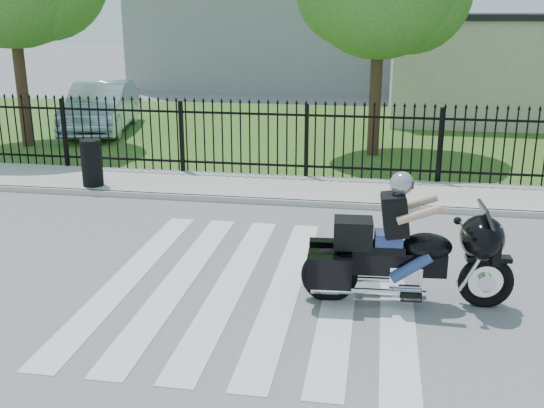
# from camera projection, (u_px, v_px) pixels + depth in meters

# --- Properties ---
(ground) EXTENTS (120.00, 120.00, 0.00)m
(ground) POSITION_uv_depth(u_px,v_px,m) (258.00, 285.00, 9.33)
(ground) COLOR slate
(ground) RESTS_ON ground
(crosswalk) EXTENTS (5.00, 5.50, 0.01)m
(crosswalk) POSITION_uv_depth(u_px,v_px,m) (258.00, 285.00, 9.33)
(crosswalk) COLOR silver
(crosswalk) RESTS_ON ground
(sidewalk) EXTENTS (40.00, 2.00, 0.12)m
(sidewalk) POSITION_uv_depth(u_px,v_px,m) (301.00, 190.00, 14.03)
(sidewalk) COLOR #ADAAA3
(sidewalk) RESTS_ON ground
(curb) EXTENTS (40.00, 0.12, 0.12)m
(curb) POSITION_uv_depth(u_px,v_px,m) (295.00, 203.00, 13.08)
(curb) COLOR #ADAAA3
(curb) RESTS_ON ground
(grass_strip) EXTENTS (40.00, 12.00, 0.02)m
(grass_strip) POSITION_uv_depth(u_px,v_px,m) (327.00, 133.00, 20.63)
(grass_strip) COLOR #2D581E
(grass_strip) RESTS_ON ground
(iron_fence) EXTENTS (26.00, 0.04, 1.80)m
(iron_fence) POSITION_uv_depth(u_px,v_px,m) (306.00, 143.00, 14.72)
(iron_fence) COLOR black
(iron_fence) RESTS_ON ground
(building_low) EXTENTS (10.00, 6.00, 3.50)m
(building_low) POSITION_uv_depth(u_px,v_px,m) (533.00, 70.00, 22.77)
(building_low) COLOR beige
(building_low) RESTS_ON ground
(building_low_roof) EXTENTS (10.20, 6.20, 0.20)m
(building_low_roof) POSITION_uv_depth(u_px,v_px,m) (540.00, 17.00, 22.22)
(building_low_roof) COLOR black
(building_low_roof) RESTS_ON building_low
(motorcycle_rider) EXTENTS (2.88, 0.97, 1.90)m
(motorcycle_rider) POSITION_uv_depth(u_px,v_px,m) (402.00, 250.00, 8.58)
(motorcycle_rider) COLOR black
(motorcycle_rider) RESTS_ON ground
(parked_car) EXTENTS (2.63, 5.10, 1.60)m
(parked_car) POSITION_uv_depth(u_px,v_px,m) (101.00, 107.00, 20.61)
(parked_car) COLOR silver
(parked_car) RESTS_ON grass_strip
(litter_bin) EXTENTS (0.51, 0.51, 1.02)m
(litter_bin) POSITION_uv_depth(u_px,v_px,m) (92.00, 163.00, 13.99)
(litter_bin) COLOR black
(litter_bin) RESTS_ON sidewalk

